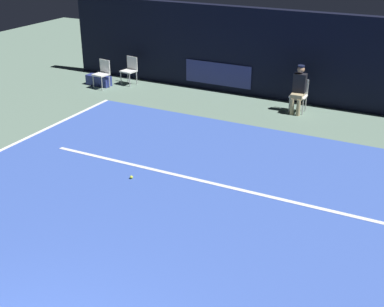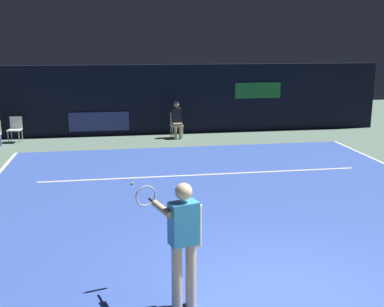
{
  "view_description": "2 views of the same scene",
  "coord_description": "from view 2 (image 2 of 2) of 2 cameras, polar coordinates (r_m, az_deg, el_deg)",
  "views": [
    {
      "loc": [
        3.57,
        -2.32,
        4.83
      ],
      "look_at": [
        -0.61,
        5.8,
        0.73
      ],
      "focal_mm": 48.23,
      "sensor_mm": 36.0,
      "label": 1
    },
    {
      "loc": [
        -2.2,
        -5.56,
        3.44
      ],
      "look_at": [
        -0.45,
        5.15,
        0.83
      ],
      "focal_mm": 43.82,
      "sensor_mm": 36.0,
      "label": 2
    }
  ],
  "objects": [
    {
      "name": "line_judge_on_chair",
      "position": [
        17.0,
        -1.87,
        4.18
      ],
      "size": [
        0.45,
        0.54,
        1.32
      ],
      "color": "white",
      "rests_on": "ground"
    },
    {
      "name": "tennis_ball",
      "position": [
        11.6,
        -7.27,
        -3.62
      ],
      "size": [
        0.07,
        0.07,
        0.07
      ],
      "primitive_type": "sphere",
      "color": "#CCE033",
      "rests_on": "court_surface"
    },
    {
      "name": "courtside_chair_far",
      "position": [
        17.45,
        -20.72,
        2.94
      ],
      "size": [
        0.49,
        0.47,
        0.88
      ],
      "color": "white",
      "rests_on": "ground"
    },
    {
      "name": "back_wall",
      "position": [
        17.86,
        -2.19,
        6.61
      ],
      "size": [
        16.15,
        0.33,
        2.6
      ],
      "color": "black",
      "rests_on": "ground"
    },
    {
      "name": "tennis_player",
      "position": [
        6.09,
        -1.16,
        -10.23
      ],
      "size": [
        0.83,
        0.92,
        1.73
      ],
      "color": "beige",
      "rests_on": "ground"
    },
    {
      "name": "court_surface",
      "position": [
        10.63,
        3.17,
        -5.36
      ],
      "size": [
        10.81,
        10.5,
        0.01
      ],
      "primitive_type": "cube",
      "color": "#3856B2",
      "rests_on": "ground"
    },
    {
      "name": "line_service",
      "position": [
        12.34,
        1.34,
        -2.6
      ],
      "size": [
        8.43,
        0.1,
        0.01
      ],
      "primitive_type": "cube",
      "color": "white",
      "rests_on": "court_surface"
    },
    {
      "name": "ground_plane",
      "position": [
        10.63,
        3.17,
        -5.39
      ],
      "size": [
        32.35,
        32.35,
        0.0
      ],
      "primitive_type": "plane",
      "color": "slate"
    }
  ]
}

